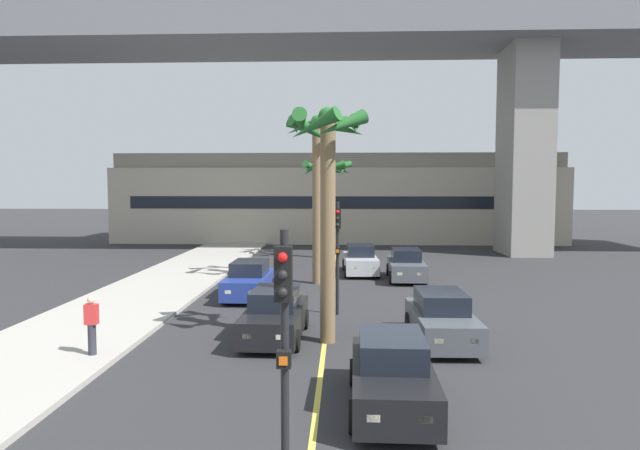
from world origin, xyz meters
TOP-DOWN VIEW (x-y plane):
  - sidewalk_left at (-8.00, 16.00)m, footprint 4.80×80.00m
  - lane_stripe_center at (0.00, 24.00)m, footprint 0.14×56.00m
  - bridge_overpass at (1.43, 39.62)m, footprint 68.48×8.00m
  - pier_building_backdrop at (0.00, 48.80)m, footprint 37.27×8.04m
  - car_queue_front at (1.63, 12.40)m, footprint 1.89×4.13m
  - car_queue_second at (-3.46, 23.90)m, footprint 1.87×4.12m
  - car_queue_third at (3.57, 17.41)m, footprint 1.89×4.13m
  - car_queue_fourth at (-1.57, 17.62)m, footprint 1.93×4.15m
  - car_queue_fifth at (3.76, 28.65)m, footprint 1.92×4.14m
  - car_queue_sixth at (1.49, 30.44)m, footprint 1.96×4.16m
  - traffic_light_median_near at (-0.25, 8.21)m, footprint 0.24×0.37m
  - traffic_light_median_far at (0.35, 20.85)m, footprint 0.24×0.37m
  - palm_tree_near_median at (-0.72, 27.33)m, footprint 3.14×3.31m
  - palm_tree_mid_median at (-0.55, 36.82)m, footprint 3.40×3.41m
  - palm_tree_farthest_median at (0.09, 17.28)m, footprint 2.54×2.64m
  - pedestrian_mid_block at (-6.34, 15.29)m, footprint 0.34×0.22m

SIDE VIEW (x-z plane):
  - lane_stripe_center at x=0.00m, z-range 0.00..0.01m
  - sidewalk_left at x=-8.00m, z-range 0.00..0.15m
  - car_queue_front at x=1.63m, z-range -0.06..1.50m
  - car_queue_second at x=-3.46m, z-range -0.06..1.50m
  - car_queue_third at x=3.57m, z-range -0.06..1.50m
  - car_queue_fourth at x=-1.57m, z-range -0.06..1.50m
  - car_queue_fifth at x=3.76m, z-range -0.06..1.50m
  - car_queue_sixth at x=1.49m, z-range -0.06..1.50m
  - pedestrian_mid_block at x=-6.34m, z-range 0.19..1.81m
  - traffic_light_median_near at x=-0.25m, z-range 0.61..4.81m
  - traffic_light_median_far at x=0.35m, z-range 0.61..4.81m
  - pier_building_backdrop at x=0.00m, z-range -0.06..7.35m
  - palm_tree_mid_median at x=-0.55m, z-range 2.01..8.51m
  - palm_tree_farthest_median at x=0.09m, z-range 1.71..8.85m
  - palm_tree_near_median at x=-0.72m, z-range 2.08..10.24m
  - bridge_overpass at x=1.43m, z-range 5.49..23.98m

